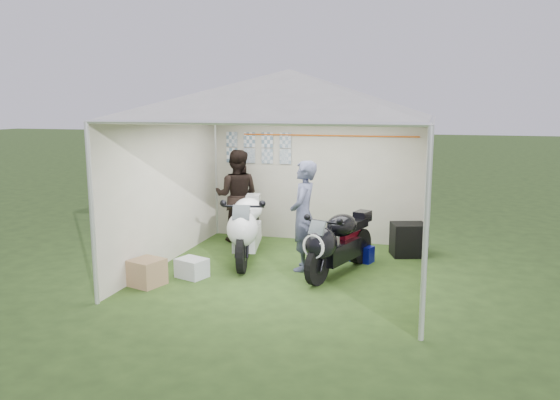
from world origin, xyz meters
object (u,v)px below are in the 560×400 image
Objects in this scene: equipment_box at (408,240)px; crate_0 at (192,268)px; motorcycle_black at (337,241)px; paddock_stand at (362,254)px; person_dark_jacket at (237,196)px; motorcycle_white at (247,226)px; crate_1 at (147,272)px; person_blue_jacket at (303,216)px; canopy_tent at (290,99)px.

equipment_box is 1.32× the size of crate_0.
motorcycle_black reaches higher than paddock_stand.
motorcycle_white is at bearing 109.04° from person_dark_jacket.
paddock_stand is 0.85× the size of crate_1.
equipment_box reaches higher than crate_1.
person_dark_jacket is 2.11m from person_blue_jacket.
motorcycle_black reaches higher than equipment_box.
motorcycle_white is at bearing -165.12° from paddock_stand.
paddock_stand is 0.91m from equipment_box.
motorcycle_white is at bearing 63.23° from crate_0.
crate_0 is (-2.99, -2.05, -0.14)m from equipment_box.
person_dark_jacket is 3.08× the size of equipment_box.
person_blue_jacket is at bearing 130.92° from person_dark_jacket.
paddock_stand is at bearing 37.49° from canopy_tent.
crate_0 is at bearing -128.90° from motorcycle_white.
motorcycle_black is (0.73, -0.04, -2.06)m from canopy_tent.
person_blue_jacket is 4.01× the size of crate_0.
crate_0 is (-2.30, -1.48, 0.01)m from paddock_stand.
person_blue_jacket is at bearing 34.41° from crate_1.
canopy_tent is 2.71× the size of motorcycle_white.
equipment_box is at bearing 38.18° from canopy_tent.
paddock_stand is at bearing 35.68° from crate_1.
equipment_box is (0.70, 0.57, 0.14)m from paddock_stand.
crate_0 is (-2.02, -0.67, -0.38)m from motorcycle_black.
equipment_box is at bearing 34.37° from crate_0.
crate_1 is at bearing -56.96° from person_blue_jacket.
motorcycle_black is at bearing 18.36° from crate_0.
motorcycle_black is 0.65m from person_blue_jacket.
paddock_stand is at bearing 90.00° from motorcycle_black.
person_blue_jacket is at bearing -177.29° from motorcycle_black.
crate_1 is (-0.96, -1.50, -0.39)m from motorcycle_white.
paddock_stand is (1.79, 0.48, -0.45)m from motorcycle_white.
person_dark_jacket is (-2.40, 0.74, 0.72)m from paddock_stand.
paddock_stand is 2.62m from person_dark_jacket.
motorcycle_white is (-0.79, 0.29, -2.00)m from canopy_tent.
crate_0 is 1.01× the size of crate_1.
person_dark_jacket is at bearing 132.82° from canopy_tent.
motorcycle_white is at bearing -157.23° from equipment_box.
crate_1 is (-0.35, -2.72, -0.66)m from person_dark_jacket.
motorcycle_white is 5.97× the size of paddock_stand.
canopy_tent is at bearing -32.54° from motorcycle_white.
motorcycle_white is 1.91m from paddock_stand.
person_dark_jacket reaches higher than person_blue_jacket.
person_dark_jacket reaches higher than paddock_stand.
equipment_box reaches higher than crate_0.
person_dark_jacket is 1.01× the size of person_blue_jacket.
motorcycle_white reaches higher than crate_0.
paddock_stand is 0.21× the size of person_dark_jacket.
canopy_tent reaches higher than motorcycle_black.
person_dark_jacket reaches higher than crate_1.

